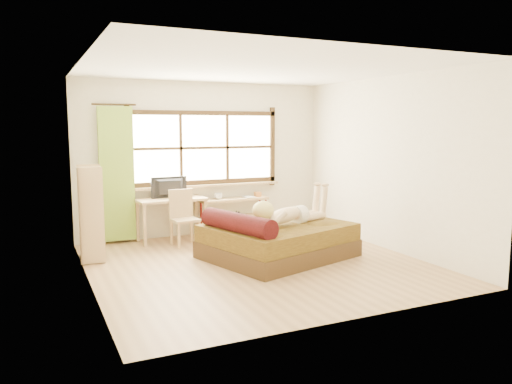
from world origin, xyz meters
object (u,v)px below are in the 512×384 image
woman (289,204)px  desk (171,204)px  bookshelf (91,213)px  chair (183,214)px  bed (276,240)px  pipe_shelf (235,207)px  kitten (230,219)px

woman → desk: (-1.30, 1.77, -0.16)m
desk → bookshelf: bearing=-156.5°
woman → chair: woman is taller
desk → chair: (0.09, -0.37, -0.12)m
bed → chair: chair is taller
desk → pipe_shelf: (1.20, 0.12, -0.16)m
bed → bookshelf: bearing=141.1°
chair → bookshelf: bearing=-170.6°
woman → pipe_shelf: 1.92m
bed → kitten: (-0.67, 0.11, 0.34)m
bed → woman: size_ratio=1.70×
bed → desk: bearing=105.7°
desk → woman: bearing=-57.9°
woman → desk: 2.20m
desk → kitten: bearing=-79.3°
chair → pipe_shelf: chair is taller
woman → bookshelf: (-2.68, 1.05, -0.10)m
desk → chair: 0.40m
chair → pipe_shelf: size_ratio=0.71×
bed → pipe_shelf: 1.87m
pipe_shelf → bookshelf: bookshelf is taller
chair → bookshelf: (-1.48, -0.35, 0.19)m
desk → pipe_shelf: 1.22m
chair → bookshelf: bookshelf is taller
chair → bookshelf: 1.53m
kitten → desk: bearing=88.1°
woman → kitten: bearing=153.6°
woman → chair: 1.87m
woman → desk: bearing=109.6°
kitten → pipe_shelf: kitten is taller
desk → pipe_shelf: size_ratio=0.93×
bed → woman: woman is taller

